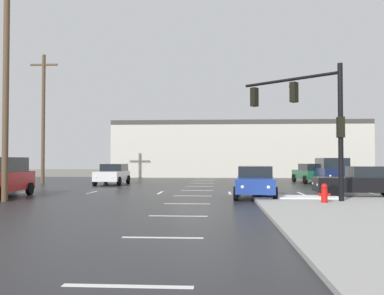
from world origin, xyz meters
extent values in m
plane|color=slate|center=(0.00, 0.00, 0.00)|extent=(120.00, 120.00, 0.00)
cube|color=#232326|center=(0.00, 0.00, 0.01)|extent=(44.00, 44.00, 0.02)
cube|color=white|center=(5.00, -4.00, 0.17)|extent=(4.00, 1.60, 0.06)
cube|color=silver|center=(0.00, -18.00, 0.02)|extent=(2.00, 0.15, 0.01)
cube|color=silver|center=(0.00, -14.00, 0.02)|extent=(2.00, 0.15, 0.01)
cube|color=silver|center=(0.00, -10.00, 0.02)|extent=(2.00, 0.15, 0.01)
cube|color=silver|center=(0.00, -6.00, 0.02)|extent=(2.00, 0.15, 0.01)
cube|color=silver|center=(0.00, -2.00, 0.02)|extent=(2.00, 0.15, 0.01)
cube|color=silver|center=(0.00, 2.00, 0.02)|extent=(2.00, 0.15, 0.01)
cube|color=silver|center=(0.00, 6.00, 0.02)|extent=(2.00, 0.15, 0.01)
cube|color=silver|center=(0.00, 10.00, 0.02)|extent=(2.00, 0.15, 0.01)
cube|color=silver|center=(0.00, 14.00, 0.02)|extent=(2.00, 0.15, 0.01)
cube|color=silver|center=(0.00, 18.00, 0.02)|extent=(2.00, 0.15, 0.01)
cube|color=silver|center=(-10.00, 0.00, 0.02)|extent=(0.15, 2.00, 0.01)
cube|color=silver|center=(-6.00, 0.00, 0.02)|extent=(0.15, 2.00, 0.01)
cube|color=silver|center=(-2.00, 0.00, 0.02)|extent=(0.15, 2.00, 0.01)
cube|color=silver|center=(2.00, 0.00, 0.02)|extent=(0.15, 2.00, 0.01)
cube|color=silver|center=(6.00, 0.00, 0.02)|extent=(0.15, 2.00, 0.01)
cube|color=silver|center=(10.00, 0.00, 0.02)|extent=(0.15, 2.00, 0.01)
cube|color=silver|center=(3.50, -4.00, 0.02)|extent=(0.45, 7.00, 0.01)
cylinder|color=black|center=(6.67, -5.57, 3.14)|extent=(0.22, 0.22, 6.00)
cylinder|color=black|center=(4.74, -3.95, 5.74)|extent=(3.95, 3.35, 0.14)
cube|color=black|center=(4.93, -4.11, 5.12)|extent=(0.45, 0.46, 0.95)
sphere|color=red|center=(4.81, -4.01, 5.40)|extent=(0.20, 0.20, 0.20)
cube|color=black|center=(3.19, -2.65, 5.12)|extent=(0.45, 0.46, 0.95)
sphere|color=red|center=(3.07, -2.54, 5.40)|extent=(0.20, 0.20, 0.20)
cube|color=black|center=(6.67, -5.57, 3.34)|extent=(0.28, 0.36, 0.90)
cylinder|color=red|center=(5.76, -6.32, 0.44)|extent=(0.26, 0.26, 0.60)
sphere|color=red|center=(5.76, -6.32, 0.81)|extent=(0.25, 0.25, 0.25)
cylinder|color=red|center=(5.58, -6.32, 0.47)|extent=(0.12, 0.11, 0.11)
cylinder|color=red|center=(5.94, -6.32, 0.47)|extent=(0.12, 0.11, 0.11)
cube|color=beige|center=(3.62, 24.39, 2.82)|extent=(27.57, 8.00, 5.65)
cube|color=#3F3D3A|center=(3.62, 24.39, 5.90)|extent=(27.57, 8.00, 0.50)
cube|color=#195933|center=(8.93, 11.47, 0.70)|extent=(2.28, 4.67, 0.70)
cube|color=black|center=(9.00, 10.80, 1.33)|extent=(1.92, 2.64, 0.55)
cylinder|color=black|center=(7.87, 12.89, 0.35)|extent=(0.29, 0.68, 0.66)
cylinder|color=black|center=(9.66, 13.09, 0.35)|extent=(0.29, 0.68, 0.66)
cylinder|color=black|center=(8.20, 9.85, 0.35)|extent=(0.29, 0.68, 0.66)
cylinder|color=black|center=(9.99, 10.05, 0.35)|extent=(0.29, 0.68, 0.66)
sphere|color=white|center=(8.12, 13.60, 0.70)|extent=(0.18, 0.18, 0.18)
sphere|color=white|center=(9.26, 13.72, 0.70)|extent=(0.18, 0.18, 0.18)
cube|color=white|center=(-6.76, 7.69, 0.70)|extent=(1.81, 4.50, 0.70)
cube|color=black|center=(-6.76, 8.37, 1.33)|extent=(1.66, 2.48, 0.55)
cylinder|color=black|center=(-5.85, 6.16, 0.35)|extent=(0.22, 0.66, 0.66)
cylinder|color=black|center=(-7.65, 6.16, 0.35)|extent=(0.22, 0.66, 0.66)
cylinder|color=black|center=(-5.86, 9.22, 0.35)|extent=(0.22, 0.66, 0.66)
cylinder|color=black|center=(-7.66, 9.22, 0.35)|extent=(0.22, 0.66, 0.66)
sphere|color=white|center=(-6.18, 5.49, 0.70)|extent=(0.18, 0.18, 0.18)
sphere|color=white|center=(-7.33, 5.49, 0.70)|extent=(0.18, 0.18, 0.18)
cube|color=black|center=(8.44, -2.74, 0.70)|extent=(4.56, 1.94, 0.70)
cube|color=black|center=(9.12, -2.76, 1.33)|extent=(2.53, 1.74, 0.55)
cylinder|color=black|center=(6.88, -3.59, 0.35)|extent=(0.67, 0.24, 0.66)
cylinder|color=black|center=(6.94, -1.79, 0.35)|extent=(0.67, 0.24, 0.66)
sphere|color=white|center=(6.22, -3.24, 0.70)|extent=(0.18, 0.18, 0.18)
sphere|color=white|center=(6.26, -2.09, 0.70)|extent=(0.18, 0.18, 0.18)
cube|color=#141E47|center=(9.67, 7.51, 0.82)|extent=(2.13, 4.87, 0.95)
cube|color=black|center=(9.67, 7.51, 1.67)|extent=(1.92, 3.42, 0.75)
cylinder|color=black|center=(10.58, 5.84, 0.35)|extent=(0.24, 0.67, 0.66)
cylinder|color=black|center=(8.63, 5.91, 0.35)|extent=(0.24, 0.67, 0.66)
cylinder|color=black|center=(10.70, 9.10, 0.35)|extent=(0.24, 0.67, 0.66)
cylinder|color=black|center=(8.76, 9.17, 0.35)|extent=(0.24, 0.67, 0.66)
sphere|color=white|center=(10.21, 5.14, 0.82)|extent=(0.18, 0.18, 0.18)
sphere|color=white|center=(8.96, 5.18, 0.82)|extent=(0.18, 0.18, 0.18)
cylinder|color=black|center=(-11.58, 1.55, 0.35)|extent=(0.25, 0.67, 0.66)
sphere|color=white|center=(-11.87, 2.23, 0.70)|extent=(0.18, 0.18, 0.18)
cylinder|color=black|center=(-8.88, -1.85, 0.35)|extent=(0.25, 0.67, 0.66)
cylinder|color=black|center=(-8.72, -5.11, 0.35)|extent=(0.25, 0.67, 0.66)
sphere|color=white|center=(-10.51, -1.20, 0.82)|extent=(0.18, 0.18, 0.18)
sphere|color=white|center=(-9.26, -1.14, 0.82)|extent=(0.18, 0.18, 0.18)
cube|color=navy|center=(3.20, -2.96, 0.70)|extent=(2.17, 4.63, 0.70)
cube|color=black|center=(3.25, -2.28, 1.33)|extent=(1.86, 2.60, 0.55)
cylinder|color=black|center=(3.96, -4.56, 0.35)|extent=(0.27, 0.68, 0.66)
cylinder|color=black|center=(2.17, -4.41, 0.35)|extent=(0.27, 0.68, 0.66)
cylinder|color=black|center=(4.22, -1.51, 0.35)|extent=(0.27, 0.68, 0.66)
cylinder|color=black|center=(2.43, -1.36, 0.35)|extent=(0.27, 0.68, 0.66)
sphere|color=white|center=(3.59, -5.20, 0.70)|extent=(0.18, 0.18, 0.18)
sphere|color=white|center=(2.44, -5.10, 0.70)|extent=(0.18, 0.18, 0.18)
cylinder|color=brown|center=(-8.38, -5.53, 5.16)|extent=(0.28, 0.28, 10.32)
cylinder|color=brown|center=(-12.60, 8.64, 5.16)|extent=(0.28, 0.28, 10.32)
cube|color=brown|center=(-12.60, 8.64, 9.52)|extent=(2.20, 0.14, 0.14)
camera|label=1|loc=(1.37, -24.38, 1.93)|focal=39.82mm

